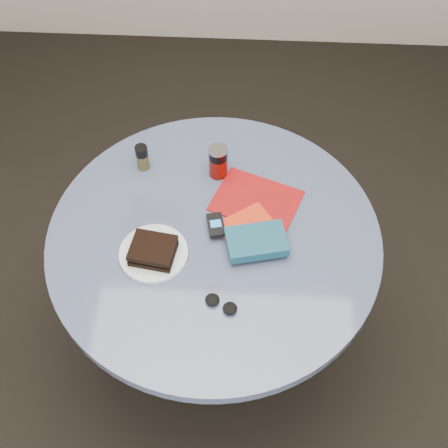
{
  "coord_description": "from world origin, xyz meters",
  "views": [
    {
      "loc": [
        0.08,
        -0.96,
        2.12
      ],
      "look_at": [
        0.03,
        0.0,
        0.8
      ],
      "focal_mm": 45.0,
      "sensor_mm": 36.0,
      "label": 1
    }
  ],
  "objects_px": {
    "table": "(215,263)",
    "red_book": "(246,226)",
    "magazine": "(256,201)",
    "plate": "(154,253)",
    "headphones": "(221,304)",
    "pepper_grinder": "(142,157)",
    "soda_can": "(218,162)",
    "mp3_player": "(216,225)",
    "novel": "(256,242)",
    "sandwich": "(153,251)"
  },
  "relations": [
    {
      "from": "pepper_grinder",
      "to": "soda_can",
      "type": "bearing_deg",
      "value": -3.53
    },
    {
      "from": "table",
      "to": "headphones",
      "type": "distance_m",
      "value": 0.3
    },
    {
      "from": "headphones",
      "to": "red_book",
      "type": "bearing_deg",
      "value": 77.45
    },
    {
      "from": "magazine",
      "to": "plate",
      "type": "bearing_deg",
      "value": -122.97
    },
    {
      "from": "soda_can",
      "to": "headphones",
      "type": "distance_m",
      "value": 0.48
    },
    {
      "from": "soda_can",
      "to": "pepper_grinder",
      "type": "bearing_deg",
      "value": 176.47
    },
    {
      "from": "sandwich",
      "to": "headphones",
      "type": "bearing_deg",
      "value": -36.06
    },
    {
      "from": "sandwich",
      "to": "pepper_grinder",
      "type": "xyz_separation_m",
      "value": [
        -0.08,
        0.35,
        0.01
      ]
    },
    {
      "from": "sandwich",
      "to": "red_book",
      "type": "relative_size",
      "value": 0.87
    },
    {
      "from": "red_book",
      "to": "mp3_player",
      "type": "height_order",
      "value": "mp3_player"
    },
    {
      "from": "magazine",
      "to": "mp3_player",
      "type": "relative_size",
      "value": 2.78
    },
    {
      "from": "sandwich",
      "to": "soda_can",
      "type": "height_order",
      "value": "soda_can"
    },
    {
      "from": "soda_can",
      "to": "magazine",
      "type": "xyz_separation_m",
      "value": [
        0.12,
        -0.11,
        -0.05
      ]
    },
    {
      "from": "plate",
      "to": "novel",
      "type": "height_order",
      "value": "novel"
    },
    {
      "from": "pepper_grinder",
      "to": "magazine",
      "type": "distance_m",
      "value": 0.39
    },
    {
      "from": "mp3_player",
      "to": "headphones",
      "type": "height_order",
      "value": "mp3_player"
    },
    {
      "from": "mp3_player",
      "to": "magazine",
      "type": "bearing_deg",
      "value": 44.45
    },
    {
      "from": "mp3_player",
      "to": "plate",
      "type": "bearing_deg",
      "value": -150.93
    },
    {
      "from": "plate",
      "to": "pepper_grinder",
      "type": "height_order",
      "value": "pepper_grinder"
    },
    {
      "from": "sandwich",
      "to": "red_book",
      "type": "xyz_separation_m",
      "value": [
        0.26,
        0.12,
        -0.02
      ]
    },
    {
      "from": "novel",
      "to": "mp3_player",
      "type": "distance_m",
      "value": 0.14
    },
    {
      "from": "soda_can",
      "to": "mp3_player",
      "type": "height_order",
      "value": "soda_can"
    },
    {
      "from": "sandwich",
      "to": "novel",
      "type": "bearing_deg",
      "value": 9.11
    },
    {
      "from": "table",
      "to": "mp3_player",
      "type": "xyz_separation_m",
      "value": [
        0.0,
        0.01,
        0.19
      ]
    },
    {
      "from": "table",
      "to": "magazine",
      "type": "distance_m",
      "value": 0.24
    },
    {
      "from": "magazine",
      "to": "pepper_grinder",
      "type": "bearing_deg",
      "value": -177.38
    },
    {
      "from": "plate",
      "to": "headphones",
      "type": "xyz_separation_m",
      "value": [
        0.21,
        -0.16,
        0.0
      ]
    },
    {
      "from": "plate",
      "to": "novel",
      "type": "bearing_deg",
      "value": 7.28
    },
    {
      "from": "table",
      "to": "red_book",
      "type": "distance_m",
      "value": 0.2
    },
    {
      "from": "mp3_player",
      "to": "table",
      "type": "bearing_deg",
      "value": -110.25
    },
    {
      "from": "table",
      "to": "red_book",
      "type": "xyz_separation_m",
      "value": [
        0.09,
        0.03,
        0.17
      ]
    },
    {
      "from": "magazine",
      "to": "headphones",
      "type": "bearing_deg",
      "value": -82.45
    },
    {
      "from": "red_book",
      "to": "headphones",
      "type": "relative_size",
      "value": 1.54
    },
    {
      "from": "plate",
      "to": "headphones",
      "type": "height_order",
      "value": "headphones"
    },
    {
      "from": "plate",
      "to": "pepper_grinder",
      "type": "bearing_deg",
      "value": 102.62
    },
    {
      "from": "soda_can",
      "to": "pepper_grinder",
      "type": "relative_size",
      "value": 1.21
    },
    {
      "from": "novel",
      "to": "headphones",
      "type": "distance_m",
      "value": 0.22
    },
    {
      "from": "pepper_grinder",
      "to": "magazine",
      "type": "height_order",
      "value": "pepper_grinder"
    },
    {
      "from": "soda_can",
      "to": "red_book",
      "type": "distance_m",
      "value": 0.24
    },
    {
      "from": "magazine",
      "to": "mp3_player",
      "type": "distance_m",
      "value": 0.17
    },
    {
      "from": "headphones",
      "to": "plate",
      "type": "bearing_deg",
      "value": 142.54
    },
    {
      "from": "table",
      "to": "pepper_grinder",
      "type": "bearing_deg",
      "value": 134.21
    },
    {
      "from": "novel",
      "to": "mp3_player",
      "type": "bearing_deg",
      "value": 141.25
    },
    {
      "from": "soda_can",
      "to": "mp3_player",
      "type": "distance_m",
      "value": 0.23
    },
    {
      "from": "headphones",
      "to": "novel",
      "type": "bearing_deg",
      "value": 64.98
    },
    {
      "from": "soda_can",
      "to": "magazine",
      "type": "bearing_deg",
      "value": -40.72
    },
    {
      "from": "soda_can",
      "to": "novel",
      "type": "height_order",
      "value": "soda_can"
    },
    {
      "from": "magazine",
      "to": "novel",
      "type": "relative_size",
      "value": 1.48
    },
    {
      "from": "table",
      "to": "novel",
      "type": "xyz_separation_m",
      "value": [
        0.13,
        -0.05,
        0.2
      ]
    },
    {
      "from": "plate",
      "to": "soda_can",
      "type": "bearing_deg",
      "value": 62.27
    }
  ]
}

